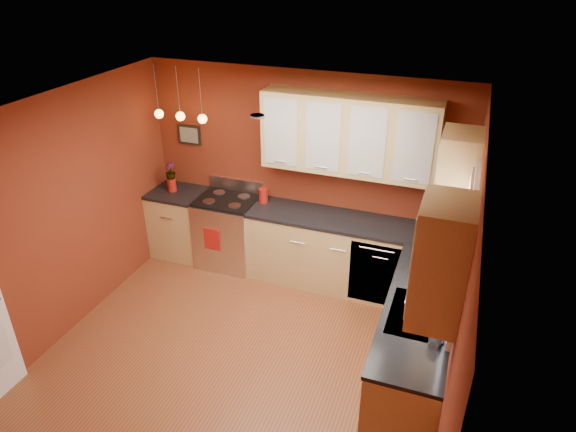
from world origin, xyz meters
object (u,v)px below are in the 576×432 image
(red_canister, at_px, (263,195))
(soap_pump, at_px, (437,336))
(sink, at_px, (418,317))
(coffee_maker, at_px, (449,229))
(gas_range, at_px, (229,231))

(red_canister, xyz_separation_m, soap_pump, (2.33, -1.95, 0.01))
(sink, xyz_separation_m, coffee_maker, (0.13, 1.50, 0.13))
(gas_range, xyz_separation_m, coffee_maker, (2.75, 0.00, 0.57))
(sink, bearing_deg, gas_range, 150.22)
(coffee_maker, distance_m, soap_pump, 1.85)
(red_canister, bearing_deg, coffee_maker, -2.53)
(gas_range, relative_size, coffee_maker, 4.80)
(red_canister, height_order, coffee_maker, coffee_maker)
(coffee_maker, bearing_deg, sink, -83.91)
(gas_range, distance_m, sink, 3.05)
(red_canister, relative_size, soap_pump, 0.93)
(coffee_maker, height_order, soap_pump, coffee_maker)
(gas_range, height_order, red_canister, red_canister)
(sink, relative_size, red_canister, 3.75)
(red_canister, distance_m, soap_pump, 3.04)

